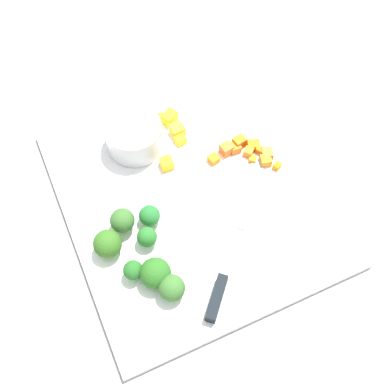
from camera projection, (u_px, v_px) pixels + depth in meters
ground_plane at (192, 199)px, 0.76m from camera, size 4.00×4.00×0.00m
cutting_board at (192, 197)px, 0.75m from camera, size 0.42×0.38×0.01m
prep_bowl at (134, 136)px, 0.77m from camera, size 0.09×0.09×0.05m
chef_knife at (230, 255)px, 0.69m from camera, size 0.24×0.22×0.02m
carrot_dice_0 at (249, 152)px, 0.78m from camera, size 0.02×0.02×0.01m
carrot_dice_1 at (226, 149)px, 0.78m from camera, size 0.02×0.02×0.02m
carrot_dice_2 at (266, 160)px, 0.77m from camera, size 0.02×0.02×0.01m
carrot_dice_3 at (253, 159)px, 0.78m from camera, size 0.02×0.02×0.01m
carrot_dice_4 at (267, 154)px, 0.78m from camera, size 0.02×0.02×0.01m
carrot_dice_5 at (253, 145)px, 0.79m from camera, size 0.02×0.02×0.01m
carrot_dice_6 at (277, 166)px, 0.77m from camera, size 0.01×0.01×0.01m
carrot_dice_7 at (239, 142)px, 0.79m from camera, size 0.02×0.02×0.02m
carrot_dice_8 at (260, 151)px, 0.78m from camera, size 0.02×0.02×0.01m
carrot_dice_9 at (214, 159)px, 0.77m from camera, size 0.02×0.02×0.01m
carrot_dice_10 at (235, 148)px, 0.78m from camera, size 0.02×0.02×0.01m
pepper_dice_0 at (161, 117)px, 0.82m from camera, size 0.01×0.01×0.01m
pepper_dice_1 at (167, 163)px, 0.77m from camera, size 0.02×0.02×0.02m
pepper_dice_2 at (177, 130)px, 0.80m from camera, size 0.02×0.02×0.02m
pepper_dice_3 at (180, 140)px, 0.79m from camera, size 0.02×0.02×0.01m
pepper_dice_4 at (170, 117)px, 0.81m from camera, size 0.03×0.03×0.02m
broccoli_floret_0 at (147, 237)px, 0.69m from camera, size 0.03×0.03×0.03m
broccoli_floret_1 at (133, 270)px, 0.67m from camera, size 0.03×0.03×0.03m
broccoli_floret_2 at (122, 221)px, 0.70m from camera, size 0.04×0.04×0.04m
broccoli_floret_3 at (108, 244)px, 0.69m from camera, size 0.04×0.04×0.04m
broccoli_floret_4 at (172, 288)px, 0.66m from camera, size 0.04×0.04×0.04m
broccoli_floret_5 at (155, 273)px, 0.66m from camera, size 0.04×0.04×0.04m
broccoli_floret_6 at (150, 216)px, 0.71m from camera, size 0.03×0.03×0.03m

